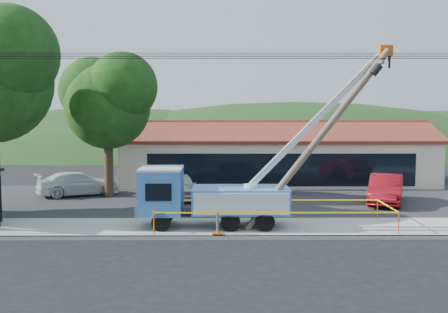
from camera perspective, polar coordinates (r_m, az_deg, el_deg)
ground at (r=22.14m, az=-0.11°, el=-9.68°), size 120.00×120.00×0.00m
curb at (r=24.16m, az=-0.12°, el=-8.24°), size 60.00×0.25×0.15m
sidewalk at (r=26.02m, az=-0.14°, el=-7.28°), size 60.00×4.00×0.15m
parking_lot at (r=33.88m, az=-0.18°, el=-4.45°), size 60.00×12.00×0.10m
strip_mall at (r=41.77m, az=5.29°, el=-0.14°), size 22.50×8.53×4.67m
tree_lot at (r=35.11m, az=-11.75°, el=5.88°), size 6.30×5.60×8.94m
hill_west at (r=78.07m, az=-11.34°, el=0.78°), size 78.40×56.00×28.00m
hill_center at (r=77.29m, az=7.18°, el=0.80°), size 89.60×64.00×32.00m
hill_east at (r=82.32m, az=21.12°, el=0.76°), size 72.80×52.00×26.00m
utility_truck at (r=25.78m, az=-1.35°, el=-3.88°), size 11.44×3.69×8.22m
leaning_pole at (r=25.22m, az=10.10°, el=2.47°), size 6.43×1.70×8.16m
caution_tape at (r=26.13m, az=4.99°, el=-5.45°), size 10.68×3.38×0.98m
car_silver at (r=34.19m, az=-4.48°, el=-4.46°), size 2.62×4.78×1.54m
car_red at (r=33.74m, az=16.08°, el=-4.77°), size 3.34×5.37×1.67m
car_white at (r=36.59m, az=-14.58°, el=-3.98°), size 5.47×4.08×1.47m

